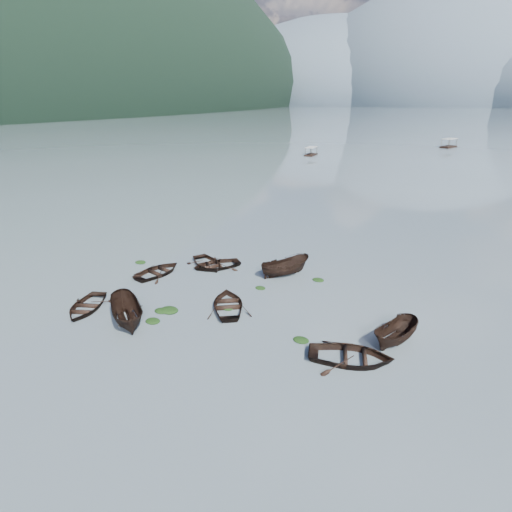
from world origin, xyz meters
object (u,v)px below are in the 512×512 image
at_px(rowboat_3, 229,308).
at_px(rowboat_0, 86,309).
at_px(pontoon_left, 311,155).
at_px(pontoon_centre, 448,147).

bearing_deg(rowboat_3, rowboat_0, -5.66).
bearing_deg(rowboat_3, pontoon_left, -108.33).
height_order(rowboat_0, rowboat_3, rowboat_3).
bearing_deg(rowboat_0, pontoon_centre, 60.14).
xyz_separation_m(rowboat_3, pontoon_centre, (9.11, 115.80, 0.00)).
relative_size(rowboat_3, pontoon_centre, 0.70).
bearing_deg(rowboat_0, rowboat_3, 6.81).
distance_m(rowboat_3, pontoon_centre, 116.16).
relative_size(pontoon_left, pontoon_centre, 0.81).
relative_size(rowboat_0, pontoon_centre, 0.65).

